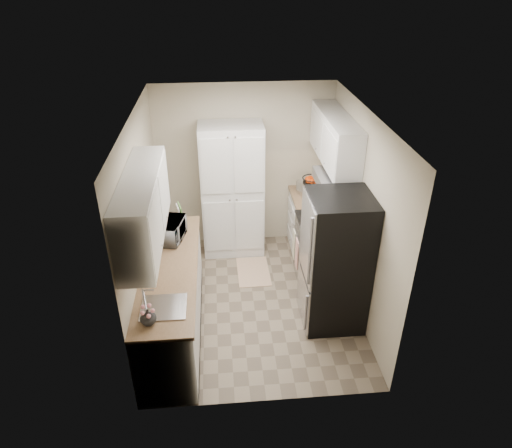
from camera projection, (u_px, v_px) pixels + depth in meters
name	position (u px, v px, depth m)	size (l,w,h in m)	color
ground	(254.00, 301.00, 6.06)	(3.20, 3.20, 0.00)	#7A6B56
room_shell	(252.00, 191.00, 5.24)	(2.64, 3.24, 2.52)	beige
pantry_cabinet	(232.00, 191.00, 6.69)	(0.90, 0.55, 2.00)	silver
base_cabinet_left	(173.00, 300.00, 5.40)	(0.60, 2.30, 0.88)	silver
countertop_left	(170.00, 268.00, 5.17)	(0.63, 2.33, 0.04)	#846647
base_cabinet_right	(312.00, 225.00, 6.95)	(0.60, 0.80, 0.88)	silver
countertop_right	(314.00, 198.00, 6.72)	(0.63, 0.83, 0.04)	#846647
electric_range	(322.00, 251.00, 6.24)	(0.71, 0.78, 1.13)	#B7B7BC
refrigerator	(336.00, 262.00, 5.36)	(0.70, 0.72, 1.70)	#B7B7BC
microwave	(170.00, 230.00, 5.60)	(0.46, 0.31, 0.26)	#BCBBC1
wine_bottle	(162.00, 215.00, 5.87)	(0.08, 0.08, 0.31)	black
flower_vase	(148.00, 317.00, 4.30)	(0.16, 0.16, 0.16)	white
cutting_board	(182.00, 214.00, 5.97)	(0.02, 0.21, 0.26)	#589141
toaster_oven	(311.00, 189.00, 6.67)	(0.29, 0.37, 0.21)	silver
fruit_basket	(312.00, 179.00, 6.59)	(0.28, 0.28, 0.12)	#E33D08
kitchen_mat	(253.00, 272.00, 6.63)	(0.46, 0.73, 0.01)	#D5AB88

